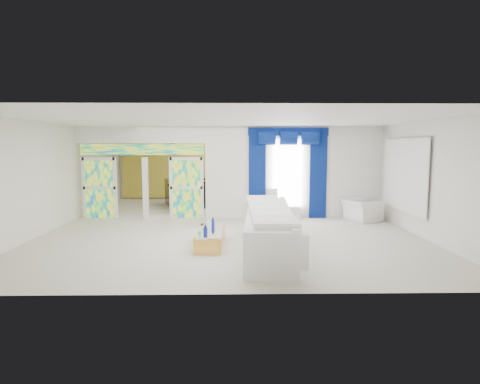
{
  "coord_description": "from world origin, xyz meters",
  "views": [
    {
      "loc": [
        0.1,
        -12.17,
        2.35
      ],
      "look_at": [
        0.3,
        -1.2,
        1.1
      ],
      "focal_mm": 30.0,
      "sensor_mm": 36.0,
      "label": 1
    }
  ],
  "objects_px": {
    "console_table": "(281,212)",
    "armchair": "(362,210)",
    "coffee_table": "(211,238)",
    "grand_piano": "(188,193)",
    "white_sofa": "(269,230)"
  },
  "relations": [
    {
      "from": "white_sofa",
      "to": "armchair",
      "type": "xyz_separation_m",
      "value": [
        3.26,
        3.42,
        -0.1
      ]
    },
    {
      "from": "coffee_table",
      "to": "console_table",
      "type": "height_order",
      "value": "console_table"
    },
    {
      "from": "coffee_table",
      "to": "console_table",
      "type": "relative_size",
      "value": 1.35
    },
    {
      "from": "white_sofa",
      "to": "grand_piano",
      "type": "distance_m",
      "value": 7.4
    },
    {
      "from": "coffee_table",
      "to": "grand_piano",
      "type": "distance_m",
      "value": 6.75
    },
    {
      "from": "coffee_table",
      "to": "armchair",
      "type": "distance_m",
      "value": 5.57
    },
    {
      "from": "white_sofa",
      "to": "console_table",
      "type": "bearing_deg",
      "value": 82.81
    },
    {
      "from": "coffee_table",
      "to": "white_sofa",
      "type": "bearing_deg",
      "value": -12.53
    },
    {
      "from": "armchair",
      "to": "white_sofa",
      "type": "bearing_deg",
      "value": 115.16
    },
    {
      "from": "console_table",
      "to": "grand_piano",
      "type": "distance_m",
      "value": 4.55
    },
    {
      "from": "armchair",
      "to": "grand_piano",
      "type": "distance_m",
      "value": 6.84
    },
    {
      "from": "console_table",
      "to": "armchair",
      "type": "distance_m",
      "value": 2.54
    },
    {
      "from": "coffee_table",
      "to": "armchair",
      "type": "height_order",
      "value": "armchair"
    },
    {
      "from": "grand_piano",
      "to": "console_table",
      "type": "bearing_deg",
      "value": -58.92
    },
    {
      "from": "console_table",
      "to": "grand_piano",
      "type": "xyz_separation_m",
      "value": [
        -3.37,
        3.03,
        0.31
      ]
    }
  ]
}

